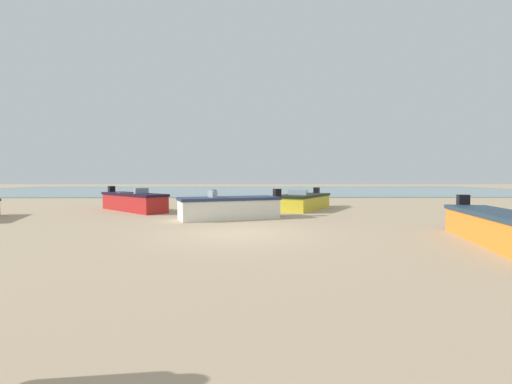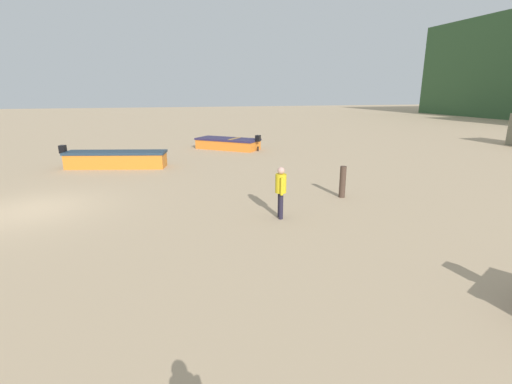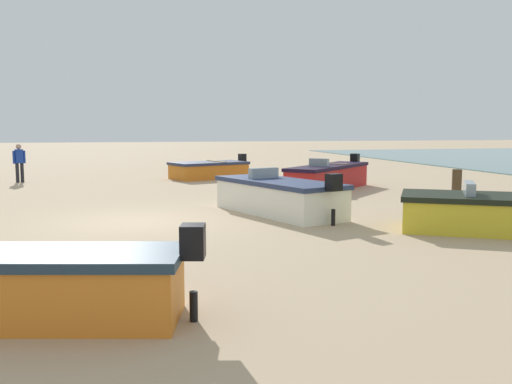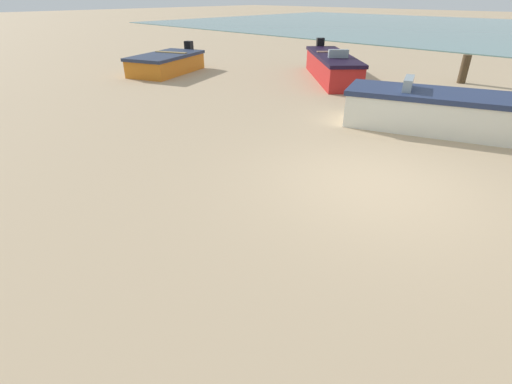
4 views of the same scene
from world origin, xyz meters
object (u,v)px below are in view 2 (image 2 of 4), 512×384
mooring_post_mid_beach (343,182)px  beach_walker_distant (281,188)px  boat_orange_0 (116,159)px  boat_orange_2 (228,144)px

mooring_post_mid_beach → beach_walker_distant: size_ratio=0.73×
boat_orange_0 → mooring_post_mid_beach: (8.00, 8.65, 0.16)m
beach_walker_distant → boat_orange_2: bearing=6.1°
mooring_post_mid_beach → beach_walker_distant: 3.39m
mooring_post_mid_beach → boat_orange_0: bearing=-132.8°
boat_orange_2 → mooring_post_mid_beach: size_ratio=3.73×
boat_orange_2 → beach_walker_distant: bearing=-144.4°
mooring_post_mid_beach → boat_orange_2: bearing=-171.5°
boat_orange_2 → beach_walker_distant: (14.36, -1.06, 0.58)m
boat_orange_2 → beach_walker_distant: size_ratio=2.70×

